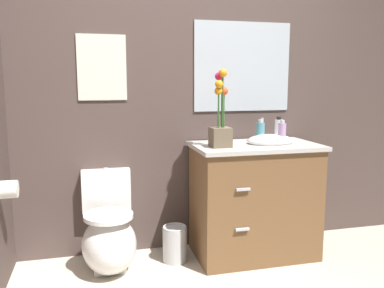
{
  "coord_description": "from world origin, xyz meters",
  "views": [
    {
      "loc": [
        -0.71,
        -1.67,
        1.34
      ],
      "look_at": [
        -0.01,
        1.05,
        0.9
      ],
      "focal_mm": 37.7,
      "sensor_mm": 36.0,
      "label": 1
    }
  ],
  "objects_px": {
    "lotion_bottle": "(260,132)",
    "trash_bin": "(175,244)",
    "toilet_paper_roll": "(8,189)",
    "wall_poster": "(102,68)",
    "vanity_cabinet": "(254,199)",
    "soap_bottle": "(279,130)",
    "toilet": "(109,236)",
    "hand_wash_bottle": "(282,133)",
    "wall_mirror": "(243,67)",
    "flower_vase": "(221,121)"
  },
  "relations": [
    {
      "from": "hand_wash_bottle",
      "to": "toilet",
      "type": "bearing_deg",
      "value": 177.5
    },
    {
      "from": "flower_vase",
      "to": "toilet_paper_roll",
      "type": "bearing_deg",
      "value": -175.57
    },
    {
      "from": "vanity_cabinet",
      "to": "soap_bottle",
      "type": "distance_m",
      "value": 0.57
    },
    {
      "from": "flower_vase",
      "to": "trash_bin",
      "type": "distance_m",
      "value": 0.98
    },
    {
      "from": "toilet",
      "to": "toilet_paper_roll",
      "type": "relative_size",
      "value": 6.27
    },
    {
      "from": "toilet",
      "to": "flower_vase",
      "type": "relative_size",
      "value": 1.25
    },
    {
      "from": "toilet",
      "to": "flower_vase",
      "type": "height_order",
      "value": "flower_vase"
    },
    {
      "from": "hand_wash_bottle",
      "to": "toilet_paper_roll",
      "type": "xyz_separation_m",
      "value": [
        -1.9,
        -0.14,
        -0.27
      ]
    },
    {
      "from": "toilet_paper_roll",
      "to": "hand_wash_bottle",
      "type": "bearing_deg",
      "value": 4.21
    },
    {
      "from": "toilet",
      "to": "trash_bin",
      "type": "distance_m",
      "value": 0.49
    },
    {
      "from": "flower_vase",
      "to": "wall_mirror",
      "type": "height_order",
      "value": "wall_mirror"
    },
    {
      "from": "lotion_bottle",
      "to": "wall_mirror",
      "type": "bearing_deg",
      "value": 114.38
    },
    {
      "from": "toilet",
      "to": "trash_bin",
      "type": "height_order",
      "value": "toilet"
    },
    {
      "from": "soap_bottle",
      "to": "trash_bin",
      "type": "xyz_separation_m",
      "value": [
        -0.85,
        -0.06,
        -0.82
      ]
    },
    {
      "from": "hand_wash_bottle",
      "to": "wall_mirror",
      "type": "height_order",
      "value": "wall_mirror"
    },
    {
      "from": "soap_bottle",
      "to": "wall_poster",
      "type": "relative_size",
      "value": 0.41
    },
    {
      "from": "trash_bin",
      "to": "wall_poster",
      "type": "distance_m",
      "value": 1.41
    },
    {
      "from": "wall_poster",
      "to": "wall_mirror",
      "type": "xyz_separation_m",
      "value": [
        1.1,
        0.0,
        0.01
      ]
    },
    {
      "from": "toilet",
      "to": "toilet_paper_roll",
      "type": "bearing_deg",
      "value": -161.95
    },
    {
      "from": "lotion_bottle",
      "to": "trash_bin",
      "type": "bearing_deg",
      "value": -173.54
    },
    {
      "from": "flower_vase",
      "to": "hand_wash_bottle",
      "type": "bearing_deg",
      "value": 3.58
    },
    {
      "from": "vanity_cabinet",
      "to": "trash_bin",
      "type": "distance_m",
      "value": 0.69
    },
    {
      "from": "lotion_bottle",
      "to": "hand_wash_bottle",
      "type": "xyz_separation_m",
      "value": [
        0.11,
        -0.14,
        0.0
      ]
    },
    {
      "from": "toilet",
      "to": "toilet_paper_roll",
      "type": "xyz_separation_m",
      "value": [
        -0.6,
        -0.2,
        0.44
      ]
    },
    {
      "from": "wall_mirror",
      "to": "hand_wash_bottle",
      "type": "bearing_deg",
      "value": -58.45
    },
    {
      "from": "lotion_bottle",
      "to": "hand_wash_bottle",
      "type": "bearing_deg",
      "value": -50.24
    },
    {
      "from": "toilet_paper_roll",
      "to": "wall_poster",
      "type": "bearing_deg",
      "value": 37.59
    },
    {
      "from": "hand_wash_bottle",
      "to": "flower_vase",
      "type": "bearing_deg",
      "value": -176.42
    },
    {
      "from": "soap_bottle",
      "to": "wall_poster",
      "type": "height_order",
      "value": "wall_poster"
    },
    {
      "from": "soap_bottle",
      "to": "wall_mirror",
      "type": "distance_m",
      "value": 0.58
    },
    {
      "from": "lotion_bottle",
      "to": "toilet",
      "type": "bearing_deg",
      "value": -176.08
    },
    {
      "from": "toilet",
      "to": "vanity_cabinet",
      "type": "bearing_deg",
      "value": -1.38
    },
    {
      "from": "toilet",
      "to": "vanity_cabinet",
      "type": "distance_m",
      "value": 1.12
    },
    {
      "from": "wall_mirror",
      "to": "flower_vase",
      "type": "bearing_deg",
      "value": -129.99
    },
    {
      "from": "lotion_bottle",
      "to": "wall_poster",
      "type": "height_order",
      "value": "wall_poster"
    },
    {
      "from": "toilet",
      "to": "wall_poster",
      "type": "relative_size",
      "value": 1.45
    },
    {
      "from": "toilet",
      "to": "hand_wash_bottle",
      "type": "distance_m",
      "value": 1.48
    },
    {
      "from": "toilet",
      "to": "lotion_bottle",
      "type": "relative_size",
      "value": 4.03
    },
    {
      "from": "toilet",
      "to": "wall_mirror",
      "type": "xyz_separation_m",
      "value": [
        1.1,
        0.27,
        1.21
      ]
    },
    {
      "from": "lotion_bottle",
      "to": "wall_mirror",
      "type": "height_order",
      "value": "wall_mirror"
    },
    {
      "from": "vanity_cabinet",
      "to": "hand_wash_bottle",
      "type": "relative_size",
      "value": 5.9
    },
    {
      "from": "flower_vase",
      "to": "wall_poster",
      "type": "relative_size",
      "value": 1.16
    },
    {
      "from": "vanity_cabinet",
      "to": "hand_wash_bottle",
      "type": "bearing_deg",
      "value": -8.72
    },
    {
      "from": "vanity_cabinet",
      "to": "lotion_bottle",
      "type": "xyz_separation_m",
      "value": [
        0.08,
        0.11,
        0.5
      ]
    },
    {
      "from": "flower_vase",
      "to": "trash_bin",
      "type": "bearing_deg",
      "value": 164.39
    },
    {
      "from": "toilet",
      "to": "toilet_paper_roll",
      "type": "height_order",
      "value": "toilet_paper_roll"
    },
    {
      "from": "vanity_cabinet",
      "to": "lotion_bottle",
      "type": "relative_size",
      "value": 6.14
    },
    {
      "from": "soap_bottle",
      "to": "hand_wash_bottle",
      "type": "height_order",
      "value": "soap_bottle"
    },
    {
      "from": "flower_vase",
      "to": "lotion_bottle",
      "type": "height_order",
      "value": "flower_vase"
    },
    {
      "from": "soap_bottle",
      "to": "hand_wash_bottle",
      "type": "xyz_separation_m",
      "value": [
        -0.03,
        -0.12,
        -0.01
      ]
    }
  ]
}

